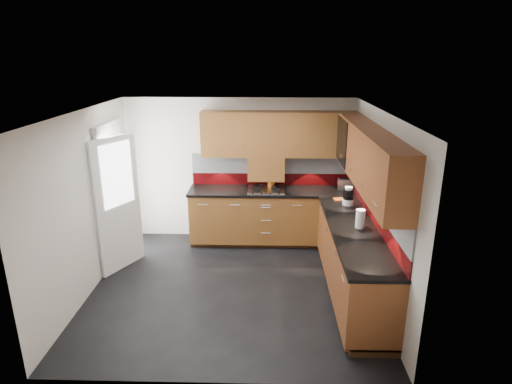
{
  "coord_description": "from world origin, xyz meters",
  "views": [
    {
      "loc": [
        0.46,
        -5.19,
        3.08
      ],
      "look_at": [
        0.31,
        0.65,
        1.18
      ],
      "focal_mm": 30.0,
      "sensor_mm": 36.0,
      "label": 1
    }
  ],
  "objects_px": {
    "toaster": "(345,184)",
    "gas_hob": "(266,189)",
    "utensil_pot": "(271,182)",
    "food_processor": "(348,197)"
  },
  "relations": [
    {
      "from": "toaster",
      "to": "utensil_pot",
      "type": "bearing_deg",
      "value": 175.06
    },
    {
      "from": "toaster",
      "to": "gas_hob",
      "type": "bearing_deg",
      "value": -176.4
    },
    {
      "from": "utensil_pot",
      "to": "toaster",
      "type": "bearing_deg",
      "value": -4.94
    },
    {
      "from": "food_processor",
      "to": "gas_hob",
      "type": "bearing_deg",
      "value": 151.34
    },
    {
      "from": "gas_hob",
      "to": "toaster",
      "type": "xyz_separation_m",
      "value": [
        1.3,
        0.08,
        0.07
      ]
    },
    {
      "from": "gas_hob",
      "to": "food_processor",
      "type": "relative_size",
      "value": 2.16
    },
    {
      "from": "gas_hob",
      "to": "utensil_pot",
      "type": "distance_m",
      "value": 0.22
    },
    {
      "from": "gas_hob",
      "to": "toaster",
      "type": "distance_m",
      "value": 1.3
    },
    {
      "from": "gas_hob",
      "to": "utensil_pot",
      "type": "bearing_deg",
      "value": 65.94
    },
    {
      "from": "gas_hob",
      "to": "toaster",
      "type": "relative_size",
      "value": 2.23
    }
  ]
}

